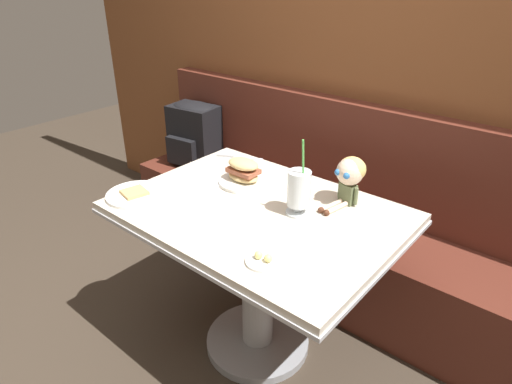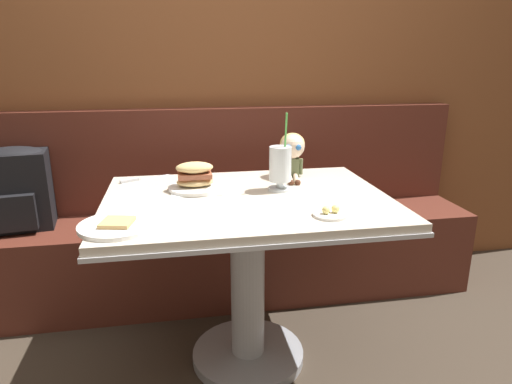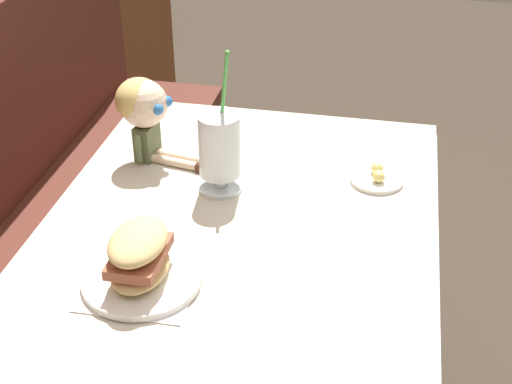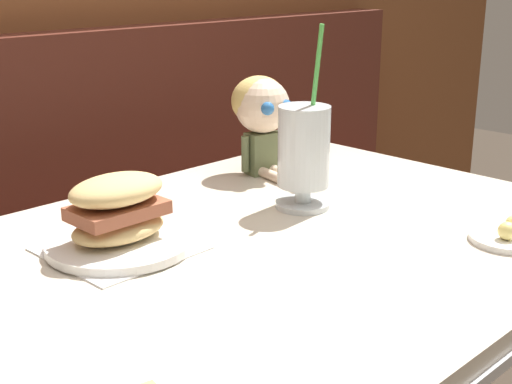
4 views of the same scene
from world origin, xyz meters
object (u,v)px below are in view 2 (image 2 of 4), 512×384
at_px(butter_knife, 137,180).
at_px(seated_doll, 292,149).
at_px(toast_plate, 118,225).
at_px(backpack, 16,187).
at_px(sandwich_plate, 195,179).
at_px(butter_saucer, 330,213).
at_px(milkshake_glass, 280,166).

xyz_separation_m(butter_knife, seated_doll, (0.69, -0.05, 0.12)).
height_order(toast_plate, backpack, backpack).
distance_m(seated_doll, backpack, 1.34).
height_order(butter_knife, seated_doll, seated_doll).
height_order(sandwich_plate, butter_saucer, sandwich_plate).
xyz_separation_m(toast_plate, butter_saucer, (0.70, -0.02, 0.00)).
distance_m(toast_plate, butter_knife, 0.57).
xyz_separation_m(toast_plate, sandwich_plate, (0.26, 0.38, 0.04)).
height_order(toast_plate, seated_doll, seated_doll).
bearing_deg(backpack, sandwich_plate, -29.22).
bearing_deg(butter_saucer, seated_doll, 89.72).
xyz_separation_m(toast_plate, seated_doll, (0.71, 0.52, 0.12)).
distance_m(toast_plate, backpack, 1.03).
bearing_deg(sandwich_plate, toast_plate, -124.59).
distance_m(toast_plate, seated_doll, 0.89).
height_order(milkshake_glass, butter_knife, milkshake_glass).
relative_size(milkshake_glass, sandwich_plate, 1.44).
bearing_deg(milkshake_glass, butter_knife, 156.75).
height_order(milkshake_glass, butter_saucer, milkshake_glass).
bearing_deg(seated_doll, sandwich_plate, -162.97).
height_order(toast_plate, sandwich_plate, sandwich_plate).
xyz_separation_m(butter_saucer, seated_doll, (0.00, 0.54, 0.12)).
height_order(butter_saucer, backpack, backpack).
xyz_separation_m(sandwich_plate, butter_saucer, (0.44, -0.40, -0.04)).
height_order(sandwich_plate, butter_knife, sandwich_plate).
relative_size(milkshake_glass, seated_doll, 1.40).
height_order(butter_saucer, butter_knife, butter_saucer).
bearing_deg(toast_plate, butter_saucer, -1.37).
distance_m(milkshake_glass, seated_doll, 0.23).
height_order(butter_knife, backpack, backpack).
xyz_separation_m(butter_knife, backpack, (-0.59, 0.28, -0.09)).
bearing_deg(butter_saucer, butter_knife, 139.49).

